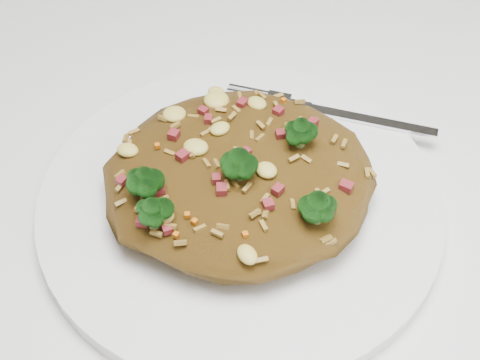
% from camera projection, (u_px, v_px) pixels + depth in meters
% --- Properties ---
extents(dining_table, '(1.20, 0.80, 0.75)m').
position_uv_depth(dining_table, '(389.00, 300.00, 0.52)').
color(dining_table, white).
rests_on(dining_table, ground).
extents(plate, '(0.27, 0.27, 0.01)m').
position_uv_depth(plate, '(240.00, 201.00, 0.46)').
color(plate, white).
rests_on(plate, dining_table).
extents(fried_rice, '(0.18, 0.16, 0.06)m').
position_uv_depth(fried_rice, '(240.00, 169.00, 0.43)').
color(fried_rice, brown).
rests_on(fried_rice, plate).
extents(fork, '(0.15, 0.08, 0.00)m').
position_uv_depth(fork, '(339.00, 114.00, 0.50)').
color(fork, silver).
rests_on(fork, plate).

